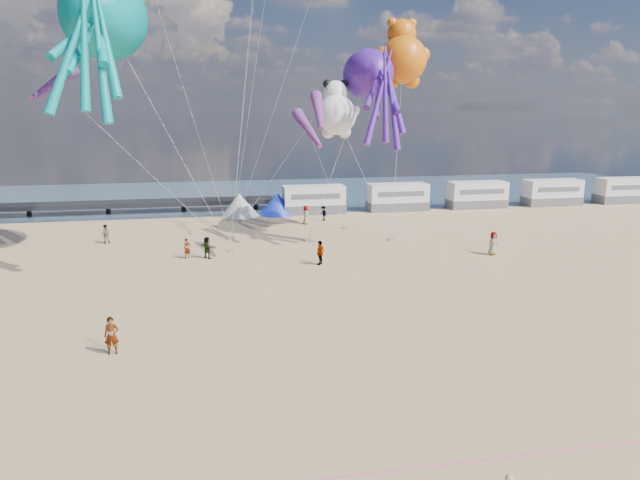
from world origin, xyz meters
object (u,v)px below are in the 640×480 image
(motorhome_3, at_px, (552,192))
(tent_white, at_px, (240,205))
(beachgoer_5, at_px, (187,249))
(motorhome_4, at_px, (624,190))
(beachgoer_4, at_px, (207,248))
(sandbag_c, at_px, (391,239))
(sandbag_e, at_px, (231,239))
(beachgoer_3, at_px, (320,253))
(sandbag_b, at_px, (308,240))
(kite_octopus_teal, at_px, (104,17))
(beachgoer_6, at_px, (306,215))
(motorhome_0, at_px, (314,200))
(tent_blue, at_px, (277,203))
(windsock_right, at_px, (318,111))
(windsock_left, at_px, (54,83))
(motorhome_1, at_px, (398,197))
(sandbag_a, at_px, (231,251))
(kite_panda, at_px, (337,115))
(motorhome_2, at_px, (477,195))
(beachgoer_2, at_px, (323,213))
(kite_octopus_purple, at_px, (368,74))
(sandbag_d, at_px, (345,227))
(windsock_mid, at_px, (308,129))
(beachgoer_1, at_px, (105,234))
(kite_teddy_orange, at_px, (403,60))
(beachgoer_0, at_px, (493,243))

(motorhome_3, bearing_deg, tent_white, 180.00)
(beachgoer_5, bearing_deg, motorhome_4, -14.17)
(beachgoer_4, bearing_deg, sandbag_c, -125.79)
(sandbag_e, bearing_deg, beachgoer_3, -56.78)
(beachgoer_3, xyz_separation_m, beachgoer_4, (-8.13, 3.39, -0.07))
(sandbag_b, distance_m, kite_octopus_teal, 22.92)
(beachgoer_5, bearing_deg, beachgoer_6, 13.06)
(motorhome_0, xyz_separation_m, tent_blue, (-4.00, 0.00, -0.30))
(sandbag_e, bearing_deg, sandbag_b, -16.29)
(motorhome_4, xyz_separation_m, kite_octopus_teal, (-55.63, -16.16, 15.88))
(windsock_right, bearing_deg, windsock_left, 162.59)
(motorhome_1, xyz_separation_m, sandbag_a, (-18.97, -15.64, -1.39))
(windsock_left, bearing_deg, beachgoer_4, -10.95)
(kite_panda, bearing_deg, motorhome_2, 49.92)
(beachgoer_2, relative_size, beachgoer_6, 0.81)
(beachgoer_2, height_order, windsock_right, windsock_right)
(beachgoer_6, height_order, sandbag_c, beachgoer_6)
(kite_octopus_purple, bearing_deg, windsock_right, -118.10)
(beachgoer_5, distance_m, kite_panda, 16.64)
(motorhome_1, xyz_separation_m, sandbag_b, (-12.36, -13.17, -1.39))
(beachgoer_2, xyz_separation_m, kite_panda, (-0.48, -8.13, 9.91))
(sandbag_d, height_order, sandbag_e, same)
(windsock_mid, bearing_deg, beachgoer_1, 156.74)
(tent_blue, xyz_separation_m, beachgoer_3, (0.79, -20.62, -0.30))
(beachgoer_1, height_order, kite_panda, kite_panda)
(motorhome_3, height_order, kite_teddy_orange, kite_teddy_orange)
(sandbag_d, height_order, windsock_left, windsock_left)
(beachgoer_4, relative_size, sandbag_e, 3.35)
(sandbag_e, bearing_deg, windsock_left, -177.82)
(motorhome_4, bearing_deg, beachgoer_6, -171.89)
(kite_teddy_orange, distance_m, windsock_left, 28.46)
(motorhome_0, bearing_deg, beachgoer_5, -127.09)
(sandbag_a, xyz_separation_m, kite_octopus_purple, (12.21, 4.39, 13.91))
(motorhome_2, bearing_deg, tent_white, 180.00)
(beachgoer_1, distance_m, kite_panda, 22.00)
(beachgoer_3, bearing_deg, sandbag_e, -108.96)
(tent_blue, distance_m, sandbag_c, 16.44)
(motorhome_1, xyz_separation_m, tent_blue, (-13.50, 0.00, -0.30))
(tent_white, bearing_deg, sandbag_d, -41.82)
(sandbag_c, bearing_deg, motorhome_1, 69.82)
(beachgoer_0, distance_m, beachgoer_3, 13.78)
(motorhome_4, height_order, beachgoer_1, motorhome_4)
(tent_white, relative_size, sandbag_c, 8.00)
(sandbag_a, bearing_deg, windsock_right, -33.74)
(beachgoer_4, height_order, sandbag_e, beachgoer_4)
(motorhome_0, xyz_separation_m, windsock_right, (-3.19, -19.84, 9.49))
(beachgoer_3, height_order, kite_panda, kite_panda)
(motorhome_4, distance_m, kite_octopus_teal, 60.06)
(tent_blue, height_order, sandbag_d, tent_blue)
(kite_octopus_purple, height_order, kite_panda, kite_octopus_purple)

